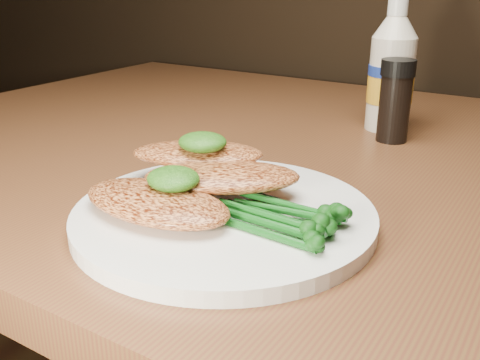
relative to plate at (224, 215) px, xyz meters
The scene contains 9 objects.
plate is the anchor object (origin of this frame).
chicken_front 0.06m from the plate, 134.64° to the right, with size 0.14×0.07×0.02m, color #D97F45.
chicken_mid 0.04m from the plate, 127.14° to the left, with size 0.14×0.07×0.02m, color #D97F45.
chicken_back 0.08m from the plate, 143.66° to the left, with size 0.12×0.06×0.02m, color #D97F45.
pesto_front 0.05m from the plate, 143.81° to the right, with size 0.05×0.04×0.02m, color black.
pesto_back 0.08m from the plate, 142.88° to the left, with size 0.05×0.04×0.02m, color black.
broccolini_bundle 0.05m from the plate, ahead, with size 0.12×0.10×0.02m, color #115116, non-canonical shape.
mayo_bottle 0.37m from the plate, 86.62° to the left, with size 0.06×0.06×0.17m, color beige, non-canonical shape.
pepper_grinder 0.32m from the plate, 81.85° to the left, with size 0.04×0.04×0.10m, color black, non-canonical shape.
Camera 1 is at (0.27, 0.47, 0.95)m, focal length 41.12 mm.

